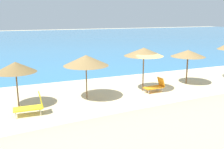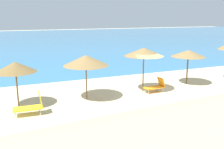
{
  "view_description": "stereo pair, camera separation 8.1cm",
  "coord_description": "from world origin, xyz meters",
  "px_view_note": "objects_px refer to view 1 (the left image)",
  "views": [
    {
      "loc": [
        -8.61,
        -12.47,
        4.84
      ],
      "look_at": [
        -2.48,
        2.02,
        1.21
      ],
      "focal_mm": 41.09,
      "sensor_mm": 36.0,
      "label": 1
    },
    {
      "loc": [
        -8.53,
        -12.5,
        4.84
      ],
      "look_at": [
        -2.48,
        2.02,
        1.21
      ],
      "focal_mm": 41.09,
      "sensor_mm": 36.0,
      "label": 2
    }
  ],
  "objects_px": {
    "beach_umbrella_3": "(86,60)",
    "lounge_chair_0": "(156,86)",
    "beach_umbrella_4": "(144,52)",
    "beach_umbrella_5": "(188,53)",
    "lounge_chair_1": "(32,106)",
    "beach_umbrella_2": "(15,67)"
  },
  "relations": [
    {
      "from": "beach_umbrella_5",
      "to": "lounge_chair_0",
      "type": "distance_m",
      "value": 3.75
    },
    {
      "from": "beach_umbrella_3",
      "to": "beach_umbrella_5",
      "type": "xyz_separation_m",
      "value": [
        7.68,
        0.47,
        -0.09
      ]
    },
    {
      "from": "lounge_chair_0",
      "to": "beach_umbrella_5",
      "type": "bearing_deg",
      "value": -77.62
    },
    {
      "from": "beach_umbrella_3",
      "to": "beach_umbrella_4",
      "type": "relative_size",
      "value": 0.92
    },
    {
      "from": "lounge_chair_1",
      "to": "lounge_chair_0",
      "type": "bearing_deg",
      "value": -80.46
    },
    {
      "from": "lounge_chair_1",
      "to": "beach_umbrella_4",
      "type": "bearing_deg",
      "value": -75.49
    },
    {
      "from": "beach_umbrella_4",
      "to": "lounge_chair_1",
      "type": "xyz_separation_m",
      "value": [
        -7.17,
        -1.53,
        -2.11
      ]
    },
    {
      "from": "beach_umbrella_4",
      "to": "lounge_chair_0",
      "type": "bearing_deg",
      "value": -41.75
    },
    {
      "from": "beach_umbrella_3",
      "to": "beach_umbrella_4",
      "type": "xyz_separation_m",
      "value": [
        3.89,
        0.15,
        0.26
      ]
    },
    {
      "from": "beach_umbrella_2",
      "to": "lounge_chair_1",
      "type": "bearing_deg",
      "value": -69.51
    },
    {
      "from": "beach_umbrella_2",
      "to": "beach_umbrella_4",
      "type": "xyz_separation_m",
      "value": [
        7.73,
        0.03,
        0.38
      ]
    },
    {
      "from": "beach_umbrella_3",
      "to": "beach_umbrella_4",
      "type": "bearing_deg",
      "value": 2.15
    },
    {
      "from": "beach_umbrella_5",
      "to": "lounge_chair_0",
      "type": "xyz_separation_m",
      "value": [
        -3.16,
        -0.88,
        -1.82
      ]
    },
    {
      "from": "beach_umbrella_4",
      "to": "lounge_chair_1",
      "type": "distance_m",
      "value": 7.63
    },
    {
      "from": "lounge_chair_0",
      "to": "lounge_chair_1",
      "type": "relative_size",
      "value": 0.94
    },
    {
      "from": "beach_umbrella_3",
      "to": "beach_umbrella_5",
      "type": "distance_m",
      "value": 7.69
    },
    {
      "from": "beach_umbrella_3",
      "to": "beach_umbrella_5",
      "type": "bearing_deg",
      "value": 3.47
    },
    {
      "from": "beach_umbrella_5",
      "to": "lounge_chair_0",
      "type": "bearing_deg",
      "value": -164.41
    },
    {
      "from": "beach_umbrella_5",
      "to": "lounge_chair_1",
      "type": "xyz_separation_m",
      "value": [
        -10.96,
        -1.85,
        -1.75
      ]
    },
    {
      "from": "beach_umbrella_3",
      "to": "lounge_chair_0",
      "type": "relative_size",
      "value": 1.92
    },
    {
      "from": "beach_umbrella_2",
      "to": "beach_umbrella_4",
      "type": "bearing_deg",
      "value": 0.23
    },
    {
      "from": "beach_umbrella_4",
      "to": "beach_umbrella_5",
      "type": "distance_m",
      "value": 3.82
    }
  ]
}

